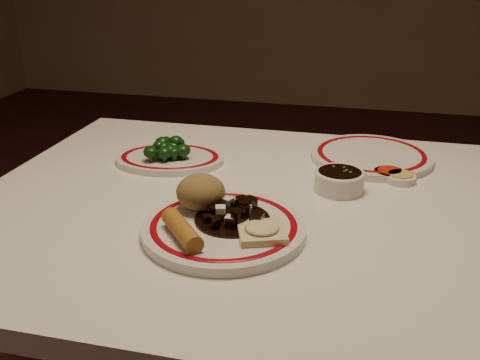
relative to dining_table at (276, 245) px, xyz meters
name	(u,v)px	position (x,y,z in m)	size (l,w,h in m)	color
dining_table	(276,245)	(0.00, 0.00, 0.00)	(1.20, 0.90, 0.75)	white
main_plate	(224,228)	(-0.07, -0.14, 0.10)	(0.36, 0.36, 0.02)	silver
rice_mound	(201,192)	(-0.13, -0.09, 0.14)	(0.09, 0.09, 0.06)	olive
spring_roll	(182,230)	(-0.12, -0.20, 0.13)	(0.03, 0.03, 0.11)	#AE792A
fried_wonton	(262,230)	(0.00, -0.16, 0.12)	(0.10, 0.10, 0.02)	beige
stirfry_heap	(235,215)	(-0.05, -0.12, 0.12)	(0.13, 0.13, 0.03)	black
broccoli_plate	(170,159)	(-0.28, 0.16, 0.10)	(0.27, 0.25, 0.02)	silver
broccoli_pile	(169,148)	(-0.27, 0.15, 0.13)	(0.10, 0.09, 0.05)	#23471C
soy_bowl	(339,181)	(0.11, 0.09, 0.11)	(0.10, 0.10, 0.04)	silver
sweet_sour_dish	(389,174)	(0.21, 0.18, 0.10)	(0.06, 0.06, 0.02)	silver
mustard_dish	(400,178)	(0.23, 0.16, 0.10)	(0.06, 0.06, 0.02)	silver
far_plate	(371,156)	(0.17, 0.28, 0.10)	(0.35, 0.35, 0.02)	silver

